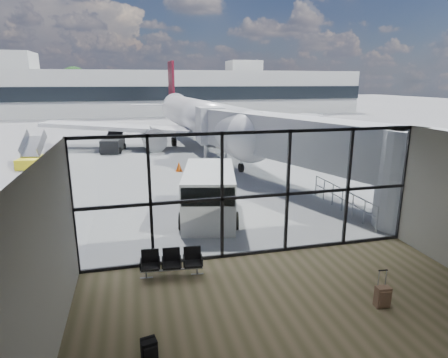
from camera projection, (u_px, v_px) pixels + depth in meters
name	position (u px, v px, depth m)	size (l,w,h in m)	color
ground	(163.00, 127.00, 51.20)	(220.00, 220.00, 0.00)	slate
lounge_shell	(323.00, 239.00, 8.42)	(12.02, 8.01, 4.51)	brown
glass_curtain_wall	(255.00, 195.00, 13.04)	(12.10, 0.12, 4.50)	white
jet_bridge	(299.00, 143.00, 20.68)	(8.00, 16.50, 4.33)	#97999C
apron_railing	(342.00, 196.00, 18.00)	(0.06, 5.46, 1.11)	gray
far_terminal	(149.00, 92.00, 70.65)	(80.00, 12.20, 11.00)	#B0AFAB
tree_3	(11.00, 89.00, 73.91)	(4.95, 4.95, 7.12)	#382619
tree_4	(43.00, 86.00, 75.13)	(5.61, 5.61, 8.07)	#382619
tree_5	(75.00, 82.00, 76.35)	(6.27, 6.27, 9.03)	#382619
seating_row	(172.00, 261.00, 12.03)	(1.98, 0.71, 0.88)	gray
backpack	(149.00, 350.00, 8.37)	(0.39, 0.38, 0.53)	black
suitcase	(383.00, 297.00, 10.33)	(0.41, 0.32, 1.07)	brown
airliner	(197.00, 117.00, 37.20)	(29.07, 33.71, 8.68)	silver
service_van	(209.00, 193.00, 17.03)	(3.33, 5.47, 2.22)	silver
belt_loader	(113.00, 144.00, 33.46)	(2.20, 4.57, 2.02)	black
mobile_stairs	(32.00, 160.00, 27.27)	(1.87, 3.10, 2.07)	gold
traffic_cone_a	(179.00, 167.00, 26.07)	(0.47, 0.47, 0.67)	#D5500B
traffic_cone_b	(193.00, 182.00, 22.18)	(0.43, 0.43, 0.62)	#DA3F0B
traffic_cone_c	(247.00, 154.00, 30.65)	(0.48, 0.48, 0.69)	orange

